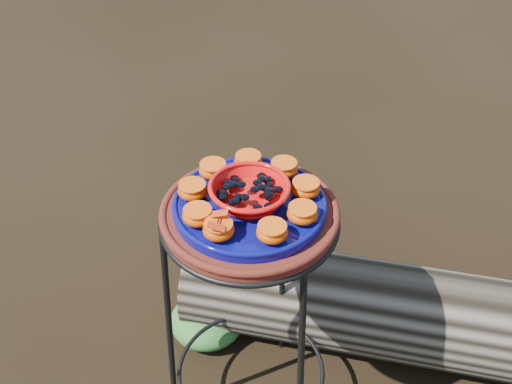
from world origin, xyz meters
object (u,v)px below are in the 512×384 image
at_px(red_bowl, 249,194).
at_px(driftwood_log, 446,320).
at_px(terracotta_saucer, 250,215).
at_px(plant_stand, 251,323).
at_px(cobalt_plate, 250,206).

relative_size(red_bowl, driftwood_log, 0.11).
xyz_separation_m(red_bowl, driftwood_log, (0.45, 0.41, -0.63)).
bearing_deg(terracotta_saucer, plant_stand, 0.00).
height_order(terracotta_saucer, driftwood_log, terracotta_saucer).
height_order(plant_stand, cobalt_plate, cobalt_plate).
relative_size(plant_stand, red_bowl, 4.18).
xyz_separation_m(terracotta_saucer, red_bowl, (0.00, 0.00, 0.06)).
bearing_deg(terracotta_saucer, red_bowl, 0.00).
distance_m(cobalt_plate, red_bowl, 0.03).
bearing_deg(red_bowl, terracotta_saucer, 0.00).
distance_m(red_bowl, driftwood_log, 0.87).
distance_m(plant_stand, driftwood_log, 0.64).
relative_size(terracotta_saucer, red_bowl, 2.33).
xyz_separation_m(plant_stand, cobalt_plate, (0.00, 0.00, 0.39)).
bearing_deg(plant_stand, red_bowl, 0.00).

